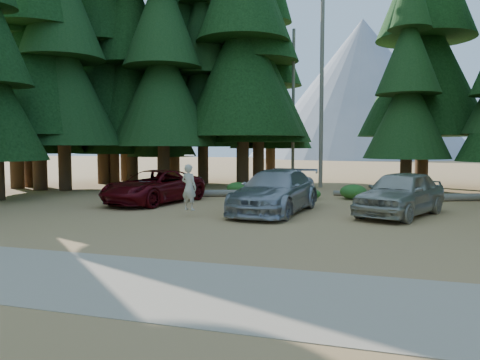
{
  "coord_description": "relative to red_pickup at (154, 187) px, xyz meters",
  "views": [
    {
      "loc": [
        4.42,
        -14.18,
        2.59
      ],
      "look_at": [
        -0.8,
        2.87,
        1.25
      ],
      "focal_mm": 35.0,
      "sensor_mm": 36.0,
      "label": 1
    }
  ],
  "objects": [
    {
      "name": "gravel_strip",
      "position": [
        5.29,
        -10.98,
        -0.73
      ],
      "size": [
        26.0,
        3.5,
        0.01
      ],
      "primitive_type": "cube",
      "color": "tan",
      "rests_on": "ground"
    },
    {
      "name": "shrub_far_left",
      "position": [
        -1.0,
        4.83,
        -0.38
      ],
      "size": [
        1.28,
        1.28,
        0.7
      ],
      "primitive_type": "ellipsoid",
      "color": "#1B5B1F",
      "rests_on": "ground"
    },
    {
      "name": "silver_minivan_center",
      "position": [
        5.8,
        -1.25,
        0.08
      ],
      "size": [
        2.89,
        5.84,
        1.63
      ],
      "primitive_type": "imported",
      "rotation": [
        0.0,
        0.0,
        -0.11
      ],
      "color": "#9EA2A6",
      "rests_on": "ground"
    },
    {
      "name": "log_right",
      "position": [
        12.59,
        4.61,
        -0.56
      ],
      "size": [
        5.2,
        2.45,
        0.35
      ],
      "primitive_type": "cylinder",
      "rotation": [
        0.0,
        1.57,
        0.4
      ],
      "color": "slate",
      "rests_on": "ground"
    },
    {
      "name": "forest_belt_north",
      "position": [
        5.29,
        10.52,
        -0.74
      ],
      "size": [
        36.0,
        7.0,
        22.0
      ],
      "primitive_type": null,
      "color": "black",
      "rests_on": "ground"
    },
    {
      "name": "shrub_center_left",
      "position": [
        2.25,
        5.16,
        -0.44
      ],
      "size": [
        1.1,
        1.1,
        0.6
      ],
      "primitive_type": "ellipsoid",
      "color": "#1B5B1F",
      "rests_on": "ground"
    },
    {
      "name": "snag_front",
      "position": [
        6.09,
        10.02,
        5.26
      ],
      "size": [
        0.24,
        0.24,
        12.0
      ],
      "primitive_type": "cylinder",
      "color": "slate",
      "rests_on": "ground"
    },
    {
      "name": "shrub_left",
      "position": [
        -0.23,
        2.54,
        -0.47
      ],
      "size": [
        0.95,
        0.95,
        0.52
      ],
      "primitive_type": "ellipsoid",
      "color": "#1B5B1F",
      "rests_on": "ground"
    },
    {
      "name": "ground",
      "position": [
        5.29,
        -4.48,
        -0.74
      ],
      "size": [
        160.0,
        160.0,
        0.0
      ],
      "primitive_type": "plane",
      "color": "tan",
      "rests_on": "ground"
    },
    {
      "name": "log_mid",
      "position": [
        8.89,
        5.35,
        -0.61
      ],
      "size": [
        3.15,
        0.77,
        0.26
      ],
      "primitive_type": "cylinder",
      "rotation": [
        0.0,
        1.57,
        -0.16
      ],
      "color": "slate",
      "rests_on": "ground"
    },
    {
      "name": "shrub_right",
      "position": [
        6.48,
        3.74,
        -0.5
      ],
      "size": [
        0.85,
        0.85,
        0.47
      ],
      "primitive_type": "ellipsoid",
      "color": "#1B5B1F",
      "rests_on": "ground"
    },
    {
      "name": "silver_minivan_right",
      "position": [
        10.36,
        -0.71,
        0.09
      ],
      "size": [
        3.73,
        5.25,
        1.66
      ],
      "primitive_type": "imported",
      "rotation": [
        0.0,
        0.0,
        -0.41
      ],
      "color": "#AFAD9C",
      "rests_on": "ground"
    },
    {
      "name": "frisbee_player",
      "position": [
        3.0,
        -3.05,
        0.33
      ],
      "size": [
        0.69,
        0.53,
        2.02
      ],
      "rotation": [
        0.0,
        0.0,
        2.91
      ],
      "color": "beige",
      "rests_on": "ground"
    },
    {
      "name": "mountain_peak",
      "position": [
        2.7,
        83.76,
        11.97
      ],
      "size": [
        48.0,
        50.0,
        28.0
      ],
      "color": "gray",
      "rests_on": "ground"
    },
    {
      "name": "shrub_center_right",
      "position": [
        4.51,
        3.72,
        -0.45
      ],
      "size": [
        1.03,
        1.03,
        0.57
      ],
      "primitive_type": "ellipsoid",
      "color": "#1B5B1F",
      "rests_on": "ground"
    },
    {
      "name": "snag_back",
      "position": [
        4.09,
        11.52,
        4.26
      ],
      "size": [
        0.2,
        0.2,
        10.0
      ],
      "primitive_type": "cylinder",
      "color": "slate",
      "rests_on": "ground"
    },
    {
      "name": "log_left",
      "position": [
        1.0,
        2.94,
        -0.57
      ],
      "size": [
        4.52,
        2.23,
        0.34
      ],
      "primitive_type": "cylinder",
      "rotation": [
        0.0,
        1.57,
        0.41
      ],
      "color": "slate",
      "rests_on": "ground"
    },
    {
      "name": "shrub_far_right",
      "position": [
        8.4,
        4.23,
        -0.39
      ],
      "size": [
        1.28,
        1.28,
        0.7
      ],
      "primitive_type": "ellipsoid",
      "color": "#1B5B1F",
      "rests_on": "ground"
    },
    {
      "name": "shrub_edge_west",
      "position": [
        -2.85,
        3.01,
        -0.52
      ],
      "size": [
        0.78,
        0.78,
        0.43
      ],
      "primitive_type": "ellipsoid",
      "color": "#1B5B1F",
      "rests_on": "ground"
    },
    {
      "name": "red_pickup",
      "position": [
        0.0,
        0.0,
        0.0
      ],
      "size": [
        3.41,
        5.67,
        1.47
      ],
      "primitive_type": "imported",
      "rotation": [
        0.0,
        0.0,
        -0.19
      ],
      "color": "#50060C",
      "rests_on": "ground"
    }
  ]
}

